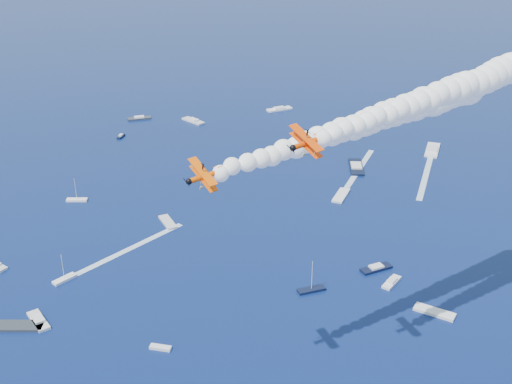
# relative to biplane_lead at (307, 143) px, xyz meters

# --- Properties ---
(biplane_lead) EXTENTS (11.09, 11.07, 7.32)m
(biplane_lead) POSITION_rel_biplane_lead_xyz_m (0.00, 0.00, 0.00)
(biplane_lead) COLOR #FF4705
(biplane_trail) EXTENTS (10.92, 11.02, 7.17)m
(biplane_trail) POSITION_rel_biplane_lead_xyz_m (-16.02, -6.32, -5.18)
(biplane_trail) COLOR #FB5B05
(smoke_trail_lead) EXTENTS (69.82, 69.08, 12.17)m
(smoke_trail_lead) POSITION_rel_biplane_lead_xyz_m (21.37, 25.02, 2.53)
(smoke_trail_lead) COLOR white
(smoke_trail_trail) EXTENTS (69.84, 69.66, 12.17)m
(smoke_trail_trail) POSITION_rel_biplane_lead_xyz_m (6.31, 17.84, -2.65)
(smoke_trail_trail) COLOR white
(spectator_boats) EXTENTS (204.02, 189.78, 0.70)m
(spectator_boats) POSITION_rel_biplane_lead_xyz_m (-18.12, 88.06, -56.39)
(spectator_boats) COLOR silver
(spectator_boats) RESTS_ON ground
(boat_wakes) EXTENTS (153.00, 109.94, 0.04)m
(boat_wakes) POSITION_rel_biplane_lead_xyz_m (-37.79, 81.76, -56.71)
(boat_wakes) COLOR white
(boat_wakes) RESTS_ON ground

